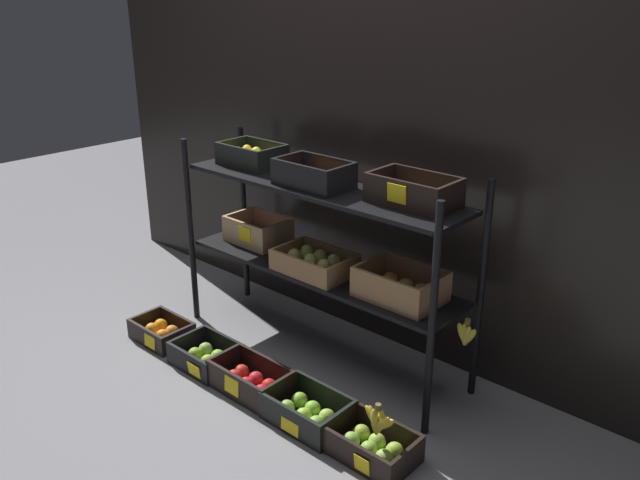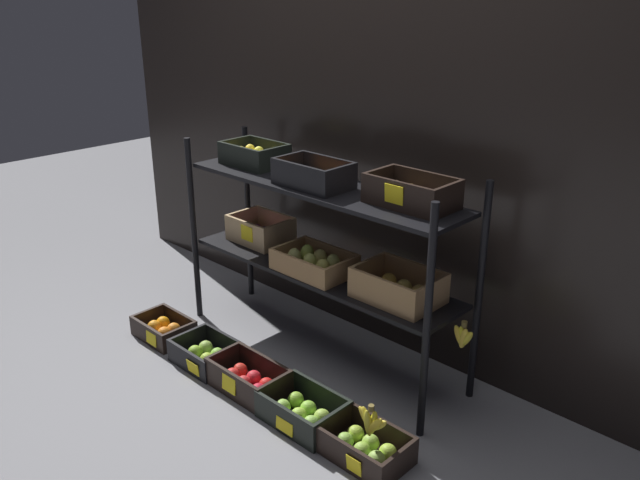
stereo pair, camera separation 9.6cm
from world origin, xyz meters
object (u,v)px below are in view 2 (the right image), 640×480
(display_rack, at_px, (323,229))
(crate_ground_right_apple_green, at_px, (303,412))
(crate_ground_orange, at_px, (164,329))
(crate_ground_apple_red, at_px, (249,380))
(crate_ground_rightmost_apple_green, at_px, (365,447))
(banana_bunch_loose, at_px, (371,422))
(crate_ground_apple_green, at_px, (206,354))

(display_rack, height_order, crate_ground_right_apple_green, display_rack)
(crate_ground_orange, xyz_separation_m, crate_ground_right_apple_green, (1.05, 0.00, 0.00))
(crate_ground_apple_red, bearing_deg, crate_ground_rightmost_apple_green, 1.46)
(display_rack, xyz_separation_m, crate_ground_orange, (-0.72, -0.47, -0.63))
(banana_bunch_loose, bearing_deg, crate_ground_apple_red, -178.84)
(crate_ground_apple_red, distance_m, banana_bunch_loose, 0.73)
(crate_ground_apple_green, relative_size, crate_ground_apple_red, 0.83)
(display_rack, bearing_deg, banana_bunch_loose, -33.67)
(display_rack, relative_size, crate_ground_orange, 5.28)
(crate_ground_orange, relative_size, crate_ground_apple_green, 0.99)
(crate_ground_apple_red, distance_m, crate_ground_rightmost_apple_green, 0.69)
(crate_ground_orange, height_order, crate_ground_rightmost_apple_green, crate_ground_rightmost_apple_green)
(banana_bunch_loose, bearing_deg, crate_ground_orange, -179.63)
(crate_ground_orange, bearing_deg, crate_ground_rightmost_apple_green, 0.51)
(crate_ground_rightmost_apple_green, bearing_deg, crate_ground_right_apple_green, -178.09)
(crate_ground_orange, distance_m, banana_bunch_loose, 1.42)
(crate_ground_right_apple_green, bearing_deg, crate_ground_apple_red, -178.96)
(crate_ground_rightmost_apple_green, bearing_deg, crate_ground_apple_red, -178.54)
(crate_ground_apple_green, bearing_deg, crate_ground_orange, -179.67)
(crate_ground_right_apple_green, bearing_deg, display_rack, 125.00)
(crate_ground_apple_green, relative_size, banana_bunch_loose, 1.98)
(crate_ground_apple_red, height_order, banana_bunch_loose, banana_bunch_loose)
(crate_ground_orange, distance_m, crate_ground_apple_green, 0.37)
(crate_ground_apple_red, bearing_deg, crate_ground_orange, 179.57)
(display_rack, xyz_separation_m, crate_ground_rightmost_apple_green, (0.67, -0.46, -0.62))
(display_rack, distance_m, crate_ground_apple_green, 0.86)
(display_rack, bearing_deg, crate_ground_apple_red, -92.40)
(display_rack, distance_m, crate_ground_rightmost_apple_green, 1.02)
(display_rack, distance_m, crate_ground_right_apple_green, 0.85)
(crate_ground_rightmost_apple_green, bearing_deg, banana_bunch_loose, -6.65)
(crate_ground_orange, distance_m, crate_ground_rightmost_apple_green, 1.38)
(crate_ground_orange, relative_size, crate_ground_right_apple_green, 0.87)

